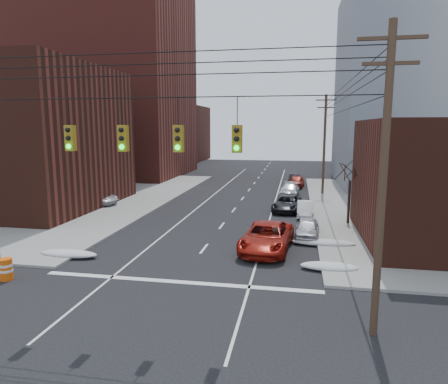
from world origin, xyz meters
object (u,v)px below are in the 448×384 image
at_px(parked_car_a, 307,228).
at_px(parked_car_b, 305,209).
at_px(parked_car_c, 287,204).
at_px(lot_car_c, 54,191).
at_px(parked_car_e, 297,181).
at_px(construction_barrel, 6,269).
at_px(lot_car_a, 85,192).
at_px(parked_car_f, 295,179).
at_px(red_pickup, 267,237).
at_px(parked_car_d, 290,190).
at_px(lot_car_d, 52,196).
at_px(lot_car_b, 95,197).

xyz_separation_m(parked_car_a, parked_car_b, (0.00, 6.85, -0.03)).
height_order(parked_car_c, lot_car_c, lot_car_c).
relative_size(parked_car_e, construction_barrel, 3.99).
distance_m(lot_car_a, lot_car_c, 3.43).
distance_m(parked_car_c, parked_car_f, 17.51).
height_order(lot_car_a, construction_barrel, lot_car_a).
height_order(parked_car_a, parked_car_f, parked_car_a).
xyz_separation_m(parked_car_c, parked_car_e, (0.82, 14.87, 0.06)).
relative_size(parked_car_e, lot_car_c, 0.87).
bearing_deg(construction_barrel, parked_car_c, 55.20).
height_order(red_pickup, parked_car_b, red_pickup).
relative_size(red_pickup, parked_car_a, 1.52).
xyz_separation_m(parked_car_d, lot_car_d, (-23.07, -8.74, 0.15)).
distance_m(red_pickup, lot_car_a, 23.84).
distance_m(parked_car_a, lot_car_d, 25.87).
bearing_deg(lot_car_c, construction_barrel, -159.23).
height_order(parked_car_e, lot_car_b, parked_car_e).
distance_m(red_pickup, parked_car_c, 12.01).
distance_m(parked_car_b, lot_car_a, 22.47).
xyz_separation_m(red_pickup, lot_car_d, (-22.06, 11.28, -0.01)).
bearing_deg(parked_car_a, lot_car_b, 161.79).
height_order(parked_car_a, parked_car_c, parked_car_c).
relative_size(parked_car_c, parked_car_e, 1.13).
distance_m(parked_car_a, parked_car_d, 16.86).
height_order(red_pickup, construction_barrel, red_pickup).
xyz_separation_m(parked_car_e, lot_car_d, (-23.80, -15.56, 0.09)).
bearing_deg(lot_car_a, lot_car_c, 67.66).
relative_size(parked_car_f, lot_car_a, 0.88).
relative_size(parked_car_b, parked_car_f, 0.96).
bearing_deg(parked_car_f, lot_car_a, -139.69).
height_order(parked_car_e, parked_car_f, parked_car_e).
bearing_deg(parked_car_f, parked_car_c, -88.63).
relative_size(parked_car_e, lot_car_d, 1.09).
bearing_deg(lot_car_b, parked_car_d, -51.72).
bearing_deg(red_pickup, lot_car_c, 155.69).
bearing_deg(parked_car_e, parked_car_f, 101.29).
distance_m(parked_car_a, lot_car_b, 21.44).
distance_m(parked_car_d, parked_car_f, 9.47).
bearing_deg(parked_car_d, lot_car_a, -156.75).
xyz_separation_m(parked_car_b, parked_car_e, (-0.78, 16.77, 0.10)).
distance_m(parked_car_d, construction_barrel, 30.30).
distance_m(lot_car_c, construction_barrel, 23.19).
distance_m(parked_car_d, lot_car_d, 24.66).
bearing_deg(lot_car_b, parked_car_b, -80.54).
relative_size(lot_car_a, construction_barrel, 4.21).
xyz_separation_m(red_pickup, parked_car_f, (1.47, 29.47, -0.17)).
bearing_deg(parked_car_e, lot_car_a, -142.60).
height_order(parked_car_d, lot_car_c, lot_car_c).
relative_size(parked_car_f, lot_car_d, 1.01).
relative_size(parked_car_a, lot_car_a, 0.86).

